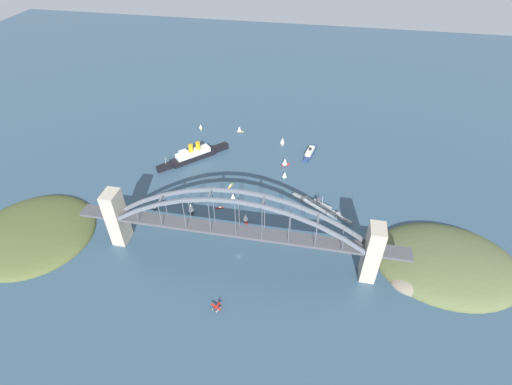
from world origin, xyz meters
name	(u,v)px	position (x,y,z in m)	size (l,w,h in m)	color
ground_plane	(239,256)	(0.00, 0.00, 0.00)	(1400.00, 1400.00, 0.00)	#334C60
harbor_arch_bridge	(238,232)	(0.00, 0.00, 30.47)	(278.07, 17.61, 70.24)	#ADA38E
headland_west_shore	(31,235)	(-195.41, -11.44, 0.00)	(111.84, 111.71, 21.41)	#4C562D
headland_east_shore	(444,265)	(175.30, 23.46, 0.00)	(122.73, 96.77, 29.08)	#515B38
ocean_liner	(194,155)	(-85.43, 136.99, 5.69)	(69.39, 69.97, 20.27)	black
naval_cruiser	(321,207)	(66.87, 76.45, 2.63)	(60.89, 36.65, 16.28)	gray
harbor_ferry_steamer	(310,152)	(47.92, 173.13, 2.71)	(13.53, 37.48, 8.65)	navy
seaplane_taxiing_near_bridge	(217,307)	(-5.04, -54.85, 1.83)	(9.09, 7.98, 4.67)	#B7B7B2
small_boat_0	(239,129)	(-46.65, 208.31, 4.26)	(8.88, 5.37, 9.09)	gold
small_boat_1	(282,141)	(12.26, 189.57, 4.65)	(6.41, 9.87, 10.09)	silver
small_boat_2	(230,186)	(-30.92, 93.84, 0.75)	(3.64, 10.36, 2.07)	gold
small_boat_3	(220,208)	(-32.85, 57.95, 0.69)	(8.07, 3.66, 1.96)	#B2231E
small_boat_4	(246,217)	(-3.47, 44.81, 4.59)	(6.67, 9.05, 9.89)	#B2231E
small_boat_5	(285,175)	(24.14, 120.64, 4.27)	(5.82, 9.42, 9.14)	#2D6B3D
small_boat_6	(154,206)	(-97.08, 45.64, 3.11)	(5.00, 6.35, 6.58)	black
small_boat_7	(285,162)	(21.28, 144.59, 4.88)	(9.75, 7.60, 10.60)	#B2231E
small_boat_8	(201,126)	(-98.56, 206.33, 3.53)	(5.44, 7.72, 7.51)	gold
small_boat_9	(191,208)	(-59.23, 47.60, 5.45)	(7.87, 9.35, 11.64)	black
small_boat_10	(233,196)	(-23.02, 74.42, 4.16)	(5.78, 7.70, 8.77)	#B2231E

